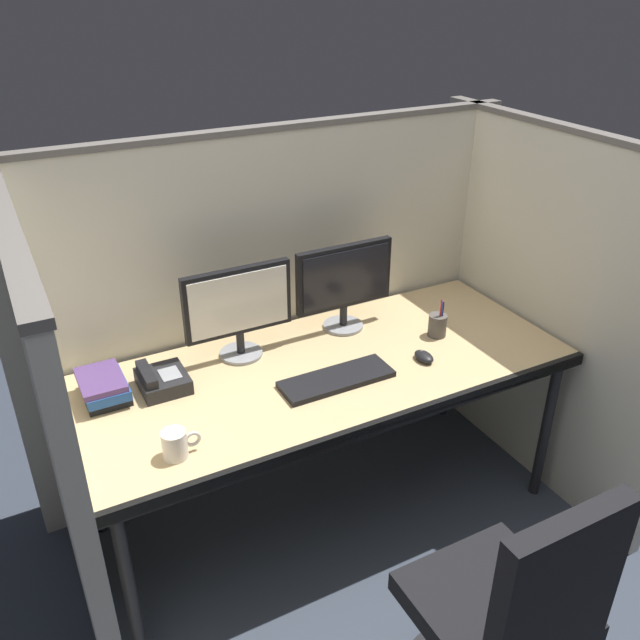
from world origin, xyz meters
TOP-DOWN VIEW (x-y plane):
  - ground_plane at (0.00, 0.00)m, footprint 8.00×8.00m
  - cubicle_partition_rear at (0.00, 0.74)m, footprint 2.21×0.06m
  - cubicle_partition_left at (-0.99, 0.20)m, footprint 0.06×1.41m
  - cubicle_partition_right at (0.99, 0.20)m, footprint 0.06×1.41m
  - desk at (0.00, 0.29)m, footprint 1.90×0.80m
  - monitor_left at (-0.26, 0.53)m, footprint 0.43×0.17m
  - monitor_right at (0.21, 0.54)m, footprint 0.43×0.17m
  - keyboard_main at (-0.02, 0.19)m, footprint 0.43×0.15m
  - computer_mouse at (0.36, 0.16)m, footprint 0.06×0.10m
  - pen_cup at (0.52, 0.30)m, footprint 0.08×0.08m
  - book_stack at (-0.80, 0.48)m, footprint 0.16×0.23m
  - desk_phone at (-0.60, 0.45)m, footprint 0.17×0.19m
  - coffee_mug at (-0.67, 0.05)m, footprint 0.13×0.08m

SIDE VIEW (x-z plane):
  - ground_plane at x=0.00m, z-range 0.00..0.00m
  - desk at x=0.00m, z-range 0.32..1.06m
  - keyboard_main at x=-0.02m, z-range 0.74..0.76m
  - computer_mouse at x=0.36m, z-range 0.74..0.77m
  - desk_phone at x=-0.60m, z-range 0.73..0.82m
  - book_stack at x=-0.80m, z-range 0.74..0.83m
  - coffee_mug at x=-0.67m, z-range 0.74..0.84m
  - pen_cup at x=0.52m, z-range 0.71..0.87m
  - cubicle_partition_rear at x=0.00m, z-range 0.00..1.58m
  - cubicle_partition_left at x=-0.99m, z-range 0.00..1.58m
  - cubicle_partition_right at x=0.99m, z-range 0.00..1.58m
  - monitor_left at x=-0.26m, z-range 0.77..1.14m
  - monitor_right at x=0.21m, z-range 0.77..1.14m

